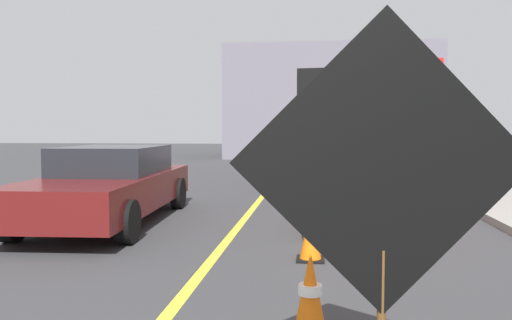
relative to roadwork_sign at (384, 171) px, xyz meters
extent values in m
cube|color=yellow|center=(-1.69, 3.55, -1.47)|extent=(0.14, 36.00, 0.01)
cube|color=orange|center=(0.00, 0.00, 0.05)|extent=(1.54, 0.26, 1.56)
cube|color=black|center=(0.00, -0.01, 0.05)|extent=(1.62, 0.25, 1.63)
cube|color=black|center=(0.00, 0.02, 0.05)|extent=(0.28, 0.05, 0.52)
cube|color=orange|center=(0.12, 5.69, -1.25)|extent=(1.31, 1.92, 0.45)
cylinder|color=#4C4C4C|center=(0.12, 5.69, -0.37)|extent=(0.10, 0.10, 1.30)
cube|color=black|center=(0.12, 5.69, 0.75)|extent=(1.60, 0.27, 0.95)
sphere|color=yellow|center=(0.67, 5.68, 0.75)|extent=(0.09, 0.09, 0.09)
sphere|color=yellow|center=(0.38, 5.71, 0.75)|extent=(0.09, 0.09, 0.09)
sphere|color=yellow|center=(0.08, 5.75, 0.75)|extent=(0.09, 0.09, 0.09)
sphere|color=yellow|center=(-0.22, 5.78, 0.75)|extent=(0.09, 0.09, 0.09)
sphere|color=yellow|center=(-0.39, 5.80, 0.93)|extent=(0.09, 0.09, 0.09)
sphere|color=yellow|center=(-0.39, 5.80, 0.57)|extent=(0.09, 0.09, 0.09)
cube|color=black|center=(1.38, 12.68, -0.90)|extent=(1.85, 7.48, 0.25)
cube|color=silver|center=(1.46, 15.36, 0.18)|extent=(2.38, 2.15, 1.90)
cube|color=red|center=(1.34, 11.54, 0.52)|extent=(2.47, 5.12, 2.57)
cylinder|color=black|center=(0.34, 15.24, -1.02)|extent=(0.31, 0.91, 0.90)
cylinder|color=black|center=(2.56, 15.17, -1.02)|extent=(0.31, 0.91, 0.90)
cylinder|color=black|center=(0.20, 10.49, -1.02)|extent=(0.31, 0.91, 0.90)
cylinder|color=black|center=(2.42, 10.42, -1.02)|extent=(0.31, 0.91, 0.90)
cube|color=#591414|center=(-4.08, 6.09, -0.89)|extent=(2.11, 5.25, 0.60)
cube|color=black|center=(-4.10, 6.34, -0.34)|extent=(1.75, 2.40, 0.50)
cylinder|color=black|center=(-3.11, 4.43, -1.14)|extent=(0.25, 0.67, 0.66)
cylinder|color=black|center=(-4.88, 4.34, -1.14)|extent=(0.25, 0.67, 0.66)
cylinder|color=black|center=(-3.29, 7.83, -1.14)|extent=(0.25, 0.67, 0.66)
cylinder|color=black|center=(-5.05, 7.74, -1.14)|extent=(0.25, 0.67, 0.66)
cylinder|color=gray|center=(3.75, 21.06, 1.03)|extent=(0.18, 0.18, 5.00)
cube|color=#0F6033|center=(2.35, 21.06, 2.68)|extent=(2.60, 0.06, 1.30)
cube|color=white|center=(2.35, 21.09, 2.68)|extent=(1.82, 0.01, 0.18)
cube|color=slate|center=(0.46, 30.08, 1.80)|extent=(12.18, 8.99, 6.54)
cone|color=orange|center=(-0.39, 1.27, -1.09)|extent=(0.28, 0.28, 0.71)
cylinder|color=white|center=(-0.39, 1.27, -1.05)|extent=(0.19, 0.19, 0.08)
cube|color=black|center=(-0.42, 3.80, -1.46)|extent=(0.36, 0.36, 0.03)
cone|color=orange|center=(-0.42, 3.80, -1.12)|extent=(0.28, 0.28, 0.64)
cylinder|color=white|center=(-0.42, 3.80, -1.09)|extent=(0.19, 0.19, 0.08)
camera|label=1|loc=(-0.36, -2.74, 0.22)|focal=35.77mm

